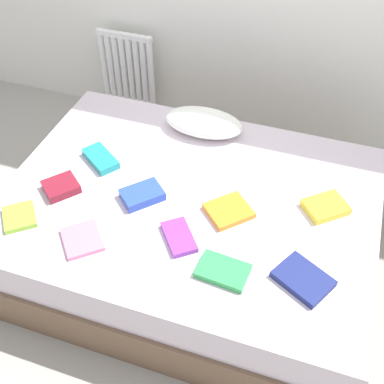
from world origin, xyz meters
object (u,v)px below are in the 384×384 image
(textbook_lime, at_px, (19,217))
(textbook_purple, at_px, (179,237))
(bed, at_px, (189,227))
(textbook_orange, at_px, (229,211))
(pillow, at_px, (204,122))
(textbook_teal, at_px, (101,159))
(radiator, at_px, (127,69))
(textbook_pink, at_px, (82,239))
(textbook_maroon, at_px, (61,187))
(textbook_navy, at_px, (303,279))
(textbook_blue, at_px, (142,195))
(textbook_green, at_px, (223,271))
(textbook_yellow, at_px, (326,207))

(textbook_lime, relative_size, textbook_purple, 0.82)
(textbook_lime, bearing_deg, bed, 80.55)
(textbook_orange, bearing_deg, textbook_lime, 155.52)
(pillow, bearing_deg, textbook_orange, -61.76)
(textbook_orange, bearing_deg, textbook_teal, 123.83)
(radiator, bearing_deg, textbook_lime, -84.81)
(textbook_pink, bearing_deg, textbook_maroon, -176.35)
(textbook_navy, bearing_deg, radiator, 163.67)
(textbook_blue, relative_size, textbook_teal, 0.89)
(textbook_blue, xyz_separation_m, textbook_teal, (-0.34, 0.20, -0.00))
(textbook_green, bearing_deg, bed, 130.86)
(textbook_blue, relative_size, textbook_orange, 0.99)
(textbook_maroon, bearing_deg, textbook_navy, -57.53)
(textbook_blue, bearing_deg, bed, -24.06)
(pillow, bearing_deg, textbook_pink, -106.01)
(textbook_lime, distance_m, textbook_purple, 0.82)
(textbook_yellow, bearing_deg, textbook_blue, 153.53)
(textbook_lime, relative_size, textbook_yellow, 0.86)
(textbook_blue, relative_size, textbook_purple, 0.96)
(textbook_lime, distance_m, textbook_maroon, 0.27)
(textbook_lime, xyz_separation_m, textbook_orange, (0.99, 0.38, 0.00))
(textbook_yellow, bearing_deg, radiator, 106.12)
(bed, height_order, textbook_lime, textbook_lime)
(textbook_yellow, xyz_separation_m, textbook_maroon, (-1.36, -0.31, 0.00))
(textbook_pink, xyz_separation_m, textbook_navy, (1.05, 0.11, 0.01))
(textbook_navy, bearing_deg, textbook_blue, -167.62)
(bed, bearing_deg, textbook_purple, -80.32)
(textbook_orange, distance_m, textbook_navy, 0.52)
(pillow, relative_size, textbook_pink, 2.38)
(pillow, bearing_deg, textbook_yellow, -28.54)
(radiator, relative_size, textbook_teal, 2.45)
(radiator, distance_m, textbook_lime, 1.64)
(textbook_orange, xyz_separation_m, textbook_purple, (-0.18, -0.24, -0.00))
(radiator, xyz_separation_m, textbook_pink, (0.52, -1.66, 0.09))
(textbook_orange, bearing_deg, textbook_blue, 140.00)
(radiator, bearing_deg, textbook_navy, -44.71)
(textbook_orange, bearing_deg, textbook_pink, 167.77)
(radiator, xyz_separation_m, textbook_green, (1.21, -1.62, 0.10))
(textbook_purple, bearing_deg, textbook_pink, -108.04)
(textbook_teal, bearing_deg, textbook_orange, 24.56)
(textbook_navy, bearing_deg, textbook_teal, -171.78)
(bed, height_order, textbook_maroon, textbook_maroon)
(textbook_teal, distance_m, textbook_maroon, 0.29)
(pillow, height_order, textbook_maroon, pillow)
(radiator, relative_size, textbook_lime, 3.24)
(textbook_purple, bearing_deg, textbook_yellow, 85.22)
(textbook_blue, xyz_separation_m, textbook_maroon, (-0.43, -0.08, -0.00))
(bed, distance_m, textbook_pink, 0.66)
(textbook_green, xyz_separation_m, textbook_maroon, (-0.97, 0.24, 0.01))
(textbook_teal, bearing_deg, textbook_pink, -36.98)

